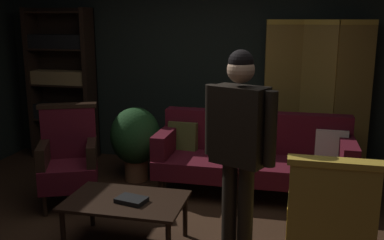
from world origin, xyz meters
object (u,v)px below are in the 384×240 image
object	(u,v)px
velvet_couch	(253,153)
book_black_cloth	(131,200)
standing_figure	(239,142)
folding_screen	(317,97)
potted_plant	(136,139)
armchair_wing_left	(69,159)
armchair_gilt_accent	(328,228)
bookshelf	(62,82)
coffee_table	(126,204)

from	to	relation	value
velvet_couch	book_black_cloth	world-z (taller)	velvet_couch
standing_figure	book_black_cloth	xyz separation A→B (m)	(-0.90, 0.10, -0.59)
folding_screen	potted_plant	xyz separation A→B (m)	(-2.09, -0.66, -0.47)
armchair_wing_left	folding_screen	bearing A→B (deg)	30.24
armchair_wing_left	armchair_gilt_accent	bearing A→B (deg)	-21.91
standing_figure	bookshelf	bearing A→B (deg)	139.37
coffee_table	book_black_cloth	xyz separation A→B (m)	(0.07, -0.04, 0.07)
coffee_table	armchair_wing_left	world-z (taller)	armchair_wing_left
coffee_table	potted_plant	size ratio (longest dim) A/B	1.12
velvet_couch	coffee_table	distance (m)	1.73
velvet_couch	coffee_table	world-z (taller)	velvet_couch
velvet_couch	armchair_wing_left	world-z (taller)	armchair_wing_left
bookshelf	potted_plant	xyz separation A→B (m)	(1.29, -0.67, -0.55)
standing_figure	armchair_wing_left	bearing A→B (deg)	155.40
armchair_wing_left	potted_plant	world-z (taller)	armchair_wing_left
velvet_couch	standing_figure	distance (m)	1.69
book_black_cloth	folding_screen	bearing A→B (deg)	55.16
armchair_wing_left	book_black_cloth	bearing A→B (deg)	-37.89
potted_plant	book_black_cloth	xyz separation A→B (m)	(0.54, -1.57, -0.08)
folding_screen	book_black_cloth	world-z (taller)	folding_screen
folding_screen	velvet_couch	xyz separation A→B (m)	(-0.68, -0.73, -0.53)
armchair_gilt_accent	coffee_table	bearing A→B (deg)	169.44
standing_figure	velvet_couch	bearing A→B (deg)	90.85
armchair_gilt_accent	book_black_cloth	distance (m)	1.58
coffee_table	armchair_wing_left	xyz separation A→B (m)	(-0.90, 0.71, 0.12)
standing_figure	book_black_cloth	world-z (taller)	standing_figure
bookshelf	armchair_wing_left	bearing A→B (deg)	-60.01
folding_screen	coffee_table	xyz separation A→B (m)	(-1.62, -2.18, -0.61)
folding_screen	armchair_gilt_accent	xyz separation A→B (m)	(0.01, -2.49, -0.50)
velvet_couch	armchair_gilt_accent	size ratio (longest dim) A/B	2.04
velvet_couch	folding_screen	bearing A→B (deg)	47.21
coffee_table	book_black_cloth	distance (m)	0.10
bookshelf	coffee_table	size ratio (longest dim) A/B	2.05
velvet_couch	coffee_table	size ratio (longest dim) A/B	2.12
coffee_table	velvet_couch	bearing A→B (deg)	57.07
potted_plant	coffee_table	bearing A→B (deg)	-72.95
folding_screen	velvet_couch	world-z (taller)	folding_screen
book_black_cloth	armchair_gilt_accent	bearing A→B (deg)	-9.49
armchair_wing_left	book_black_cloth	xyz separation A→B (m)	(0.97, -0.76, -0.05)
bookshelf	folding_screen	bearing A→B (deg)	-0.19
folding_screen	velvet_couch	bearing A→B (deg)	-132.79
armchair_gilt_accent	potted_plant	bearing A→B (deg)	138.82
potted_plant	book_black_cloth	size ratio (longest dim) A/B	3.65
bookshelf	book_black_cloth	bearing A→B (deg)	-50.77
potted_plant	velvet_couch	bearing A→B (deg)	-2.97
folding_screen	bookshelf	distance (m)	3.38
velvet_couch	coffee_table	xyz separation A→B (m)	(-0.94, -1.45, -0.08)
armchair_gilt_accent	book_black_cloth	size ratio (longest dim) A/B	4.25
velvet_couch	standing_figure	bearing A→B (deg)	-89.15
standing_figure	potted_plant	distance (m)	2.26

